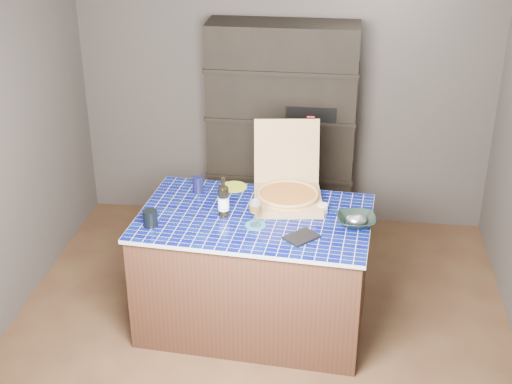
# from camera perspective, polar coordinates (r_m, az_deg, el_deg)

# --- Properties ---
(room) EXTENTS (3.50, 3.50, 3.50)m
(room) POSITION_cam_1_polar(r_m,az_deg,el_deg) (4.41, 0.21, 2.09)
(room) COLOR brown
(room) RESTS_ON ground
(shelving_unit) EXTENTS (1.20, 0.41, 1.80)m
(shelving_unit) POSITION_cam_1_polar(r_m,az_deg,el_deg) (5.95, 2.09, 4.94)
(shelving_unit) COLOR black
(shelving_unit) RESTS_ON floor
(kitchen_island) EXTENTS (1.59, 1.07, 0.84)m
(kitchen_island) POSITION_cam_1_polar(r_m,az_deg,el_deg) (4.91, -0.12, -6.25)
(kitchen_island) COLOR #47261C
(kitchen_island) RESTS_ON floor
(pizza_box) EXTENTS (0.52, 0.61, 0.50)m
(pizza_box) POSITION_cam_1_polar(r_m,az_deg,el_deg) (4.86, 2.55, -0.03)
(pizza_box) COLOR #98794E
(pizza_box) RESTS_ON kitchen_island
(mead_bottle) EXTENTS (0.08, 0.08, 0.29)m
(mead_bottle) POSITION_cam_1_polar(r_m,az_deg,el_deg) (4.66, -2.62, -0.67)
(mead_bottle) COLOR black
(mead_bottle) RESTS_ON kitchen_island
(teal_trivet) EXTENTS (0.13, 0.13, 0.01)m
(teal_trivet) POSITION_cam_1_polar(r_m,az_deg,el_deg) (4.58, -0.04, -2.67)
(teal_trivet) COLOR #1B6C8C
(teal_trivet) RESTS_ON kitchen_island
(wine_glass) EXTENTS (0.08, 0.08, 0.19)m
(wine_glass) POSITION_cam_1_polar(r_m,az_deg,el_deg) (4.52, -0.04, -1.21)
(wine_glass) COLOR white
(wine_glass) RESTS_ON teal_trivet
(tumbler) EXTENTS (0.10, 0.10, 0.11)m
(tumbler) POSITION_cam_1_polar(r_m,az_deg,el_deg) (4.61, -8.46, -2.09)
(tumbler) COLOR black
(tumbler) RESTS_ON kitchen_island
(dvd_case) EXTENTS (0.24, 0.24, 0.02)m
(dvd_case) POSITION_cam_1_polar(r_m,az_deg,el_deg) (4.44, 3.67, -3.63)
(dvd_case) COLOR black
(dvd_case) RESTS_ON kitchen_island
(bowl) EXTENTS (0.28, 0.28, 0.06)m
(bowl) POSITION_cam_1_polar(r_m,az_deg,el_deg) (4.62, 8.03, -2.28)
(bowl) COLOR black
(bowl) RESTS_ON kitchen_island
(foil_contents) EXTENTS (0.14, 0.11, 0.06)m
(foil_contents) POSITION_cam_1_polar(r_m,az_deg,el_deg) (4.62, 8.03, -2.18)
(foil_contents) COLOR silver
(foil_contents) RESTS_ON bowl
(white_jar) EXTENTS (0.07, 0.07, 0.06)m
(white_jar) POSITION_cam_1_polar(r_m,az_deg,el_deg) (4.75, 5.36, -1.31)
(white_jar) COLOR silver
(white_jar) RESTS_ON kitchen_island
(navy_cup) EXTENTS (0.07, 0.07, 0.12)m
(navy_cup) POSITION_cam_1_polar(r_m,az_deg,el_deg) (5.01, -4.66, 0.58)
(navy_cup) COLOR black
(navy_cup) RESTS_ON kitchen_island
(green_trivet) EXTENTS (0.19, 0.19, 0.01)m
(green_trivet) POSITION_cam_1_polar(r_m,az_deg,el_deg) (5.10, -1.77, 0.42)
(green_trivet) COLOR #A8BD28
(green_trivet) RESTS_ON kitchen_island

